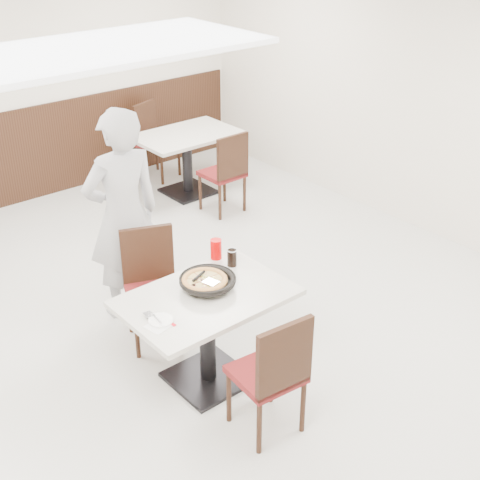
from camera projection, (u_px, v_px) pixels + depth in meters
floor at (203, 331)px, 5.61m from camera, size 7.00×7.00×0.00m
wall_back at (8, 83)px, 7.33m from camera, size 6.00×0.04×2.80m
wall_right at (439, 103)px, 6.66m from camera, size 0.04×7.00×2.80m
wainscot_back at (20, 157)px, 7.72m from camera, size 5.90×0.03×1.10m
fluo_panel_a at (103, 48)px, 2.44m from camera, size 1.20×0.60×0.02m
main_table at (207, 339)px, 4.89m from camera, size 1.25×0.87×0.75m
chair_near at (266, 371)px, 4.41m from camera, size 0.46×0.46×0.95m
chair_far at (154, 291)px, 5.28m from camera, size 0.55×0.55×0.95m
trivet at (204, 289)px, 4.76m from camera, size 0.14×0.14×0.04m
pizza_pan at (208, 283)px, 4.78m from camera, size 0.37×0.37×0.01m
pizza at (205, 282)px, 4.76m from camera, size 0.32×0.32×0.02m
pizza_server at (211, 282)px, 4.70m from camera, size 0.10×0.12×0.00m
napkin at (158, 326)px, 4.38m from camera, size 0.17×0.17×0.00m
side_plate at (161, 320)px, 4.43m from camera, size 0.18×0.18×0.01m
fork at (157, 318)px, 4.43m from camera, size 0.04×0.16×0.00m
cola_glass at (232, 258)px, 5.06m from camera, size 0.08×0.08×0.13m
red_cup at (216, 249)px, 5.16m from camera, size 0.09×0.09×0.16m
diner_person at (123, 216)px, 5.49m from camera, size 0.71×0.50×1.83m
bg_table_right at (187, 163)px, 8.00m from camera, size 1.23×0.85×0.75m
bg_chair_right_near at (222, 172)px, 7.51m from camera, size 0.42×0.42×0.95m
bg_chair_right_far at (158, 142)px, 8.40m from camera, size 0.53×0.53×0.95m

